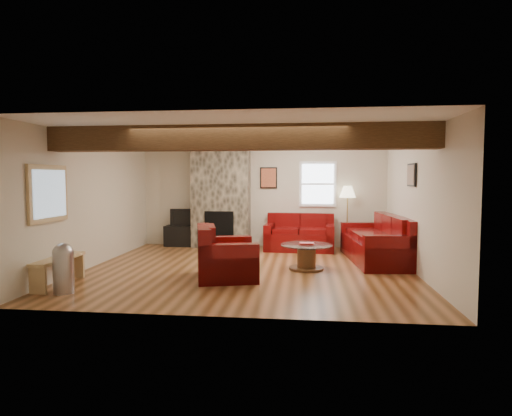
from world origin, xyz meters
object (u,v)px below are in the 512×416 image
Objects in this scene: loveseat at (300,232)px; floor_lamp at (348,195)px; coffee_table at (306,257)px; tv_cabinet at (186,236)px; sofa_three at (376,239)px; armchair_red at (227,252)px; television at (186,217)px.

floor_lamp is at bearing 18.92° from loveseat.
loveseat reaches higher than coffee_table.
loveseat is 1.56× the size of tv_cabinet.
floor_lamp reaches higher than sofa_three.
floor_lamp reaches higher than loveseat.
armchair_red is 1.60m from coffee_table.
loveseat is at bearing -131.94° from sofa_three.
coffee_table is at bearing -111.82° from floor_lamp.
tv_cabinet reaches higher than coffee_table.
coffee_table is (1.35, 0.84, -0.21)m from armchair_red.
tv_cabinet is (-2.83, 0.30, -0.17)m from loveseat.
armchair_red reaches higher than loveseat.
coffee_table is 0.94× the size of tv_cabinet.
armchair_red is 1.15× the size of coffee_table.
television is (-1.63, 3.26, 0.28)m from armchair_red.
television is at bearing 177.01° from loveseat.
television is (-4.38, 1.46, 0.26)m from sofa_three.
coffee_table is 1.30× the size of television.
tv_cabinet is (-4.38, 1.46, -0.21)m from sofa_three.
television is at bearing 11.73° from armchair_red.
sofa_three is 1.75m from floor_lamp.
armchair_red reaches higher than tv_cabinet.
armchair_red is 1.08× the size of tv_cabinet.
coffee_table is at bearing -73.00° from armchair_red.
tv_cabinet is 0.47m from television.
television reaches higher than tv_cabinet.
tv_cabinet is at bearing 177.01° from loveseat.
coffee_table is at bearing -82.90° from loveseat.
sofa_three reaches higher than armchair_red.
sofa_three is at bearing -18.42° from television.
tv_cabinet is at bearing -113.68° from sofa_three.
floor_lamp is (1.13, 0.32, 0.86)m from loveseat.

